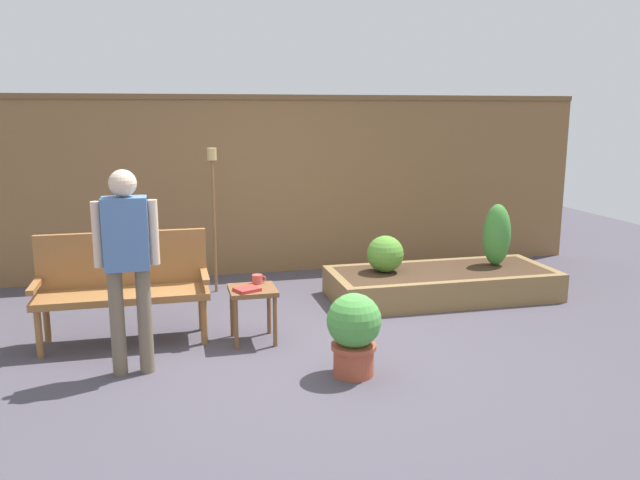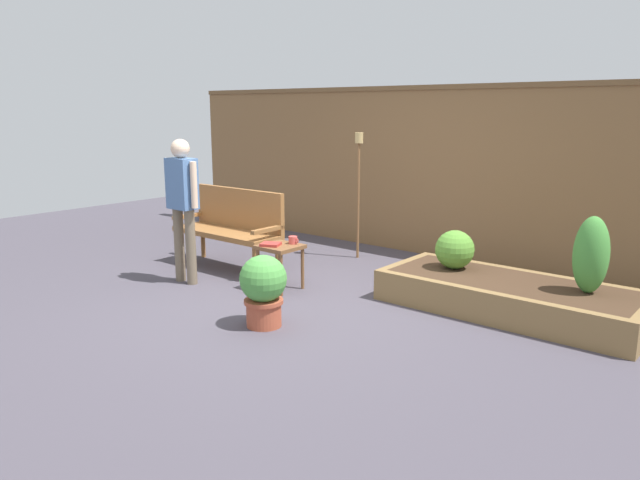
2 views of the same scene
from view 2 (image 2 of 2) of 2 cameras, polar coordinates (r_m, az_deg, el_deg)
name	(u,v)px [view 2 (image 2 of 2)]	position (r m, az deg, el deg)	size (l,w,h in m)	color
ground_plane	(295,301)	(6.01, -2.40, -5.80)	(14.00, 14.00, 0.00)	#47424C
fence_back	(430,171)	(7.87, 10.39, 6.47)	(8.40, 0.14, 2.16)	brown
garden_bench	(232,222)	(7.24, -8.32, 1.66)	(1.44, 0.48, 0.94)	#936033
side_table	(280,253)	(6.30, -3.80, -1.22)	(0.40, 0.40, 0.48)	brown
cup_on_table	(293,240)	(6.32, -2.57, 0.00)	(0.13, 0.09, 0.08)	#CC4C47
book_on_table	(271,244)	(6.26, -4.70, -0.41)	(0.19, 0.17, 0.03)	#B2332D
potted_boxwood	(263,287)	(5.26, -5.39, -4.48)	(0.41, 0.41, 0.64)	#A84C33
raised_planter_bed	(510,296)	(5.93, 17.54, -5.11)	(2.40, 1.00, 0.30)	olive
shrub_near_bench	(455,250)	(6.15, 12.65, -0.89)	(0.39, 0.39, 0.39)	brown
shrub_far_corner	(591,255)	(5.67, 24.29, -1.30)	(0.30, 0.30, 0.68)	brown
tiki_torch	(359,172)	(7.55, 3.68, 6.43)	(0.10, 0.10, 1.58)	brown
person_by_bench	(183,198)	(6.61, -12.89, 3.88)	(0.47, 0.20, 1.56)	#70604C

